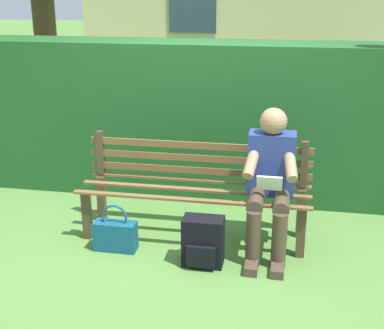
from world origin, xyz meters
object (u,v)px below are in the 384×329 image
object	(u,v)px
park_bench	(196,185)
backpack	(203,242)
person_seated	(270,178)
handbag	(115,235)

from	to	relation	value
park_bench	backpack	bearing A→B (deg)	105.98
park_bench	person_seated	world-z (taller)	person_seated
handbag	park_bench	bearing A→B (deg)	-143.96
park_bench	handbag	size ratio (longest dim) A/B	4.87
park_bench	person_seated	size ratio (longest dim) A/B	1.67
person_seated	backpack	size ratio (longest dim) A/B	3.01
park_bench	backpack	size ratio (longest dim) A/B	5.02
park_bench	handbag	world-z (taller)	park_bench
person_seated	handbag	size ratio (longest dim) A/B	2.91
park_bench	handbag	distance (m)	0.81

